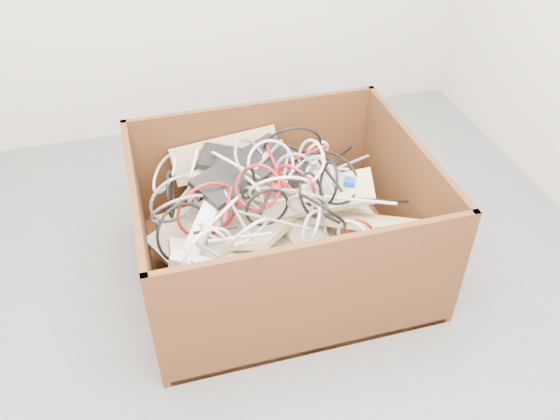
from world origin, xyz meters
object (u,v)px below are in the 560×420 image
object	(u,v)px
cardboard_box	(278,243)
power_strip_right	(210,268)
power_strip_left	(202,228)
vga_plug	(350,181)

from	to	relation	value
cardboard_box	power_strip_right	size ratio (longest dim) A/B	3.97
power_strip_left	vga_plug	world-z (taller)	power_strip_left
vga_plug	cardboard_box	bearing A→B (deg)	-147.45
power_strip_left	power_strip_right	bearing A→B (deg)	-149.56
cardboard_box	power_strip_left	xyz separation A→B (m)	(-0.31, -0.08, 0.22)
power_strip_right	power_strip_left	bearing A→B (deg)	112.44
power_strip_left	cardboard_box	bearing A→B (deg)	-43.56
cardboard_box	vga_plug	bearing A→B (deg)	6.84
vga_plug	power_strip_left	bearing A→B (deg)	-143.80
power_strip_left	power_strip_right	size ratio (longest dim) A/B	1.21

